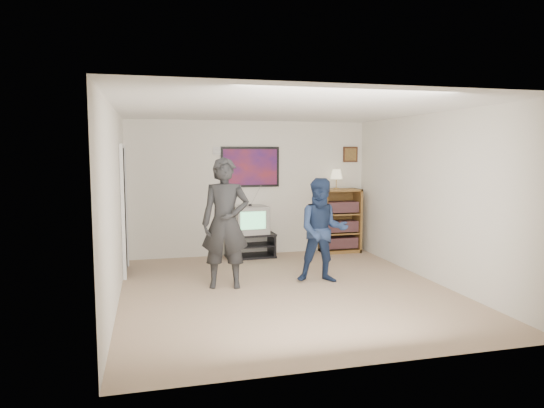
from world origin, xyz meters
name	(u,v)px	position (x,y,z in m)	size (l,w,h in m)	color
room_shell	(280,199)	(0.00, 0.35, 1.25)	(4.51, 5.00, 2.51)	#987C60
media_stand	(250,245)	(-0.06, 2.23, 0.22)	(0.91, 0.53, 0.44)	black
crt_television	(250,220)	(-0.05, 2.23, 0.70)	(0.60, 0.51, 0.51)	gray
bookshelf	(340,221)	(1.72, 2.28, 0.61)	(0.74, 0.43, 1.22)	brown
table_lamp	(336,179)	(1.65, 2.33, 1.41)	(0.24, 0.24, 0.38)	beige
person_tall	(225,223)	(-0.79, 0.38, 0.93)	(0.68, 0.44, 1.85)	#232325
person_short	(323,231)	(0.64, 0.30, 0.77)	(0.75, 0.59, 1.55)	#1B2A4C
controller_left	(223,200)	(-0.80, 0.55, 1.24)	(0.04, 0.12, 0.04)	white
controller_right	(321,205)	(0.69, 0.54, 1.13)	(0.03, 0.12, 0.03)	white
poster	(250,167)	(0.00, 2.48, 1.65)	(1.10, 0.03, 0.75)	black
air_vent	(221,151)	(-0.55, 2.48, 1.95)	(0.28, 0.02, 0.14)	white
small_picture	(350,154)	(2.00, 2.48, 1.88)	(0.30, 0.03, 0.30)	black
doorway	(123,211)	(-2.23, 1.60, 1.00)	(0.03, 0.85, 2.00)	black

